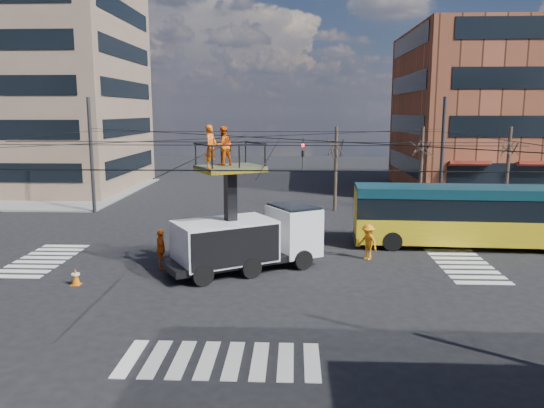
{
  "coord_description": "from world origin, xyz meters",
  "views": [
    {
      "loc": [
        2.09,
        -24.12,
        7.05
      ],
      "look_at": [
        0.93,
        2.84,
        2.32
      ],
      "focal_mm": 35.0,
      "sensor_mm": 36.0,
      "label": 1
    }
  ],
  "objects_px": {
    "city_bus": "(473,215)",
    "worker_ground": "(161,249)",
    "traffic_cone": "(76,277)",
    "utility_truck": "(247,224)",
    "flagger": "(368,242)"
  },
  "relations": [
    {
      "from": "utility_truck",
      "to": "traffic_cone",
      "type": "relative_size",
      "value": 10.26
    },
    {
      "from": "flagger",
      "to": "city_bus",
      "type": "bearing_deg",
      "value": 73.11
    },
    {
      "from": "city_bus",
      "to": "utility_truck",
      "type": "bearing_deg",
      "value": -155.53
    },
    {
      "from": "city_bus",
      "to": "worker_ground",
      "type": "xyz_separation_m",
      "value": [
        -15.35,
        -4.6,
        -0.81
      ]
    },
    {
      "from": "city_bus",
      "to": "traffic_cone",
      "type": "distance_m",
      "value": 19.64
    },
    {
      "from": "traffic_cone",
      "to": "worker_ground",
      "type": "height_order",
      "value": "worker_ground"
    },
    {
      "from": "city_bus",
      "to": "flagger",
      "type": "xyz_separation_m",
      "value": [
        -5.81,
        -2.64,
        -0.86
      ]
    },
    {
      "from": "city_bus",
      "to": "worker_ground",
      "type": "height_order",
      "value": "city_bus"
    },
    {
      "from": "traffic_cone",
      "to": "worker_ground",
      "type": "relative_size",
      "value": 0.38
    },
    {
      "from": "utility_truck",
      "to": "traffic_cone",
      "type": "distance_m",
      "value": 7.5
    },
    {
      "from": "city_bus",
      "to": "traffic_cone",
      "type": "xyz_separation_m",
      "value": [
        -18.31,
        -6.98,
        -1.37
      ]
    },
    {
      "from": "utility_truck",
      "to": "flagger",
      "type": "xyz_separation_m",
      "value": [
        5.63,
        1.9,
        -1.23
      ]
    },
    {
      "from": "utility_truck",
      "to": "flagger",
      "type": "distance_m",
      "value": 6.06
    },
    {
      "from": "traffic_cone",
      "to": "worker_ground",
      "type": "distance_m",
      "value": 3.84
    },
    {
      "from": "flagger",
      "to": "traffic_cone",
      "type": "bearing_deg",
      "value": -112.11
    }
  ]
}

